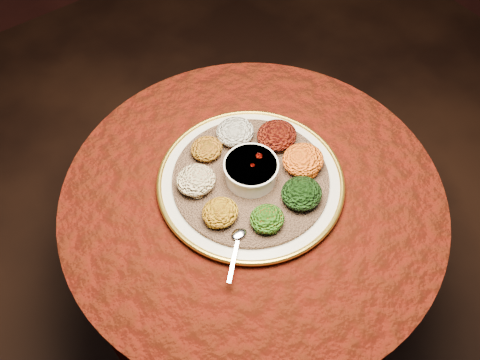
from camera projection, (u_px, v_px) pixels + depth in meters
table at (252, 231)px, 1.47m from camera, size 0.96×0.96×0.73m
platter at (251, 182)px, 1.33m from camera, size 0.50×0.50×0.02m
injera at (251, 179)px, 1.33m from camera, size 0.46×0.46×0.01m
stew_bowl at (251, 170)px, 1.30m from camera, size 0.13×0.13×0.06m
spoon at (238, 238)px, 1.22m from camera, size 0.11×0.10×0.01m
portion_ayib at (235, 132)px, 1.38m from camera, size 0.10×0.09×0.05m
portion_kitfo at (277, 135)px, 1.37m from camera, size 0.10×0.10×0.05m
portion_tikil at (303, 160)px, 1.32m from camera, size 0.11×0.10×0.05m
portion_gomen at (302, 193)px, 1.27m from camera, size 0.10×0.10×0.05m
portion_mixveg at (267, 219)px, 1.23m from camera, size 0.08×0.08×0.04m
portion_kik at (220, 212)px, 1.24m from camera, size 0.09×0.08×0.04m
portion_timatim at (196, 180)px, 1.29m from camera, size 0.10×0.09×0.05m
portion_shiro at (207, 149)px, 1.35m from camera, size 0.08×0.08×0.04m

